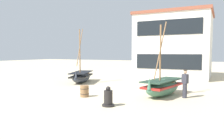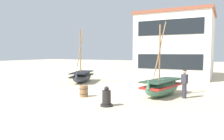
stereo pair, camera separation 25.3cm
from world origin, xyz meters
The scene contains 7 objects.
ground_plane centered at (0.00, 0.00, 0.00)m, with size 120.00×120.00×0.00m, color beige.
fishing_boat_near_left centered at (4.01, 0.05, 0.57)m, with size 2.00×3.89×4.59m.
fishing_boat_centre_large centered at (-4.08, 2.97, 0.54)m, with size 2.62×4.05×4.87m.
fisherman_by_hull centered at (5.33, -0.07, 0.83)m, with size 0.42×0.38×1.68m.
capstan_winch centered at (2.22, -3.87, 0.40)m, with size 0.63×0.63×1.00m.
wooden_barrel centered at (-0.15, -2.43, 0.35)m, with size 0.56×0.56×0.70m.
harbor_building_main centered at (2.51, 11.19, 3.47)m, with size 7.73×6.54×6.91m.
Camera 1 is at (7.19, -13.41, 2.65)m, focal length 35.11 mm.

